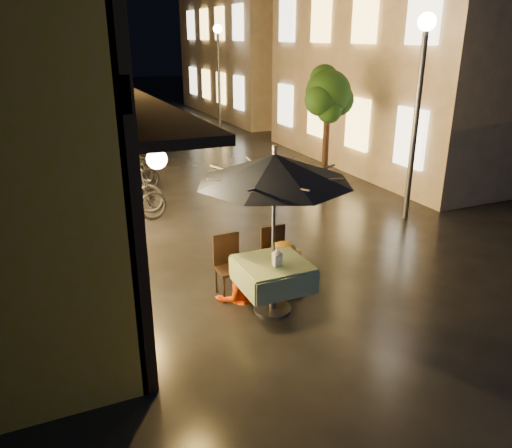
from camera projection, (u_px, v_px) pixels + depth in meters
name	position (u px, v px, depth m)	size (l,w,h in m)	color
ground	(339.00, 281.00, 8.25)	(90.00, 90.00, 0.00)	black
east_building_near	(437.00, 49.00, 15.43)	(7.30, 9.30, 6.80)	#C4AC97
east_building_far	(275.00, 38.00, 25.18)	(7.30, 10.30, 7.30)	#C4AC97
street_tree	(328.00, 96.00, 12.16)	(1.43, 1.20, 3.15)	black
streetlamp_near	(420.00, 82.00, 10.06)	(0.36, 0.36, 4.23)	#59595E
streetlamp_far	(218.00, 59.00, 20.32)	(0.36, 0.36, 4.23)	#59595E
cafe_table	(273.00, 274.00, 7.17)	(0.99, 0.99, 0.78)	#59595E
patio_umbrella	(274.00, 169.00, 6.62)	(2.16, 2.16, 2.46)	#59595E
cafe_chair_left	(229.00, 262.00, 7.67)	(0.42, 0.42, 0.97)	black
cafe_chair_right	(275.00, 253.00, 7.97)	(0.42, 0.42, 0.97)	black
table_lantern	(277.00, 257.00, 6.94)	(0.16, 0.16, 0.25)	white
person_orange	(236.00, 255.00, 7.45)	(0.70, 0.55, 1.45)	#F14200
person_yellow	(284.00, 243.00, 7.70)	(1.03, 0.59, 1.59)	orange
bicycle_0	(124.00, 203.00, 10.48)	(0.66, 1.91, 1.00)	black
bicycle_1	(124.00, 191.00, 11.20)	(0.50, 1.78, 1.07)	black
bicycle_2	(127.00, 177.00, 12.42)	(0.65, 1.86, 0.97)	black
bicycle_3	(120.00, 169.00, 12.98)	(0.50, 1.78, 1.07)	black
bicycle_4	(115.00, 167.00, 13.41)	(0.64, 1.84, 0.97)	black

